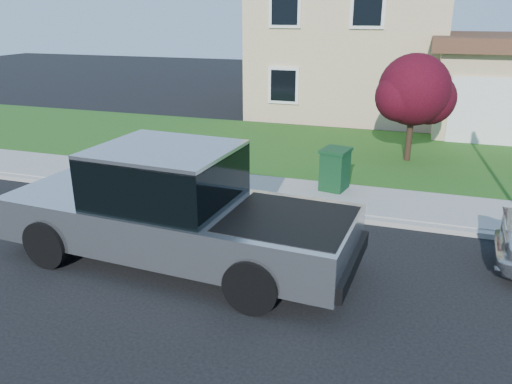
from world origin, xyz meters
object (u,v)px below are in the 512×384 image
woman (158,183)px  ornamental_tree (415,93)px  pickup_truck (175,210)px  trash_bin (335,169)px

woman → ornamental_tree: 8.42m
woman → ornamental_tree: size_ratio=0.60×
ornamental_tree → woman: bearing=-128.0°
pickup_truck → woman: (-1.20, 1.53, -0.11)m
ornamental_tree → trash_bin: (-1.72, -3.53, -1.48)m
pickup_truck → ornamental_tree: size_ratio=2.11×
woman → trash_bin: bearing=-121.9°
trash_bin → pickup_truck: bearing=-104.4°
woman → trash_bin: woman is taller
woman → ornamental_tree: (5.13, 6.56, 1.26)m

